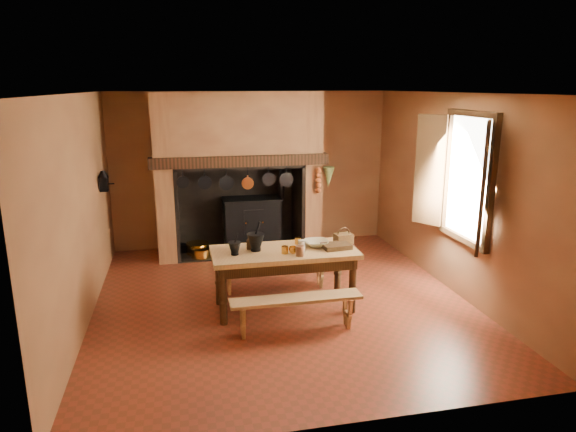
% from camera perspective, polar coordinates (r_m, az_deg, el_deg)
% --- Properties ---
extents(floor, '(5.50, 5.50, 0.00)m').
position_cam_1_polar(floor, '(7.21, -0.73, -9.34)').
color(floor, maroon).
rests_on(floor, ground).
extents(ceiling, '(5.50, 5.50, 0.00)m').
position_cam_1_polar(ceiling, '(6.61, -0.81, 13.50)').
color(ceiling, silver).
rests_on(ceiling, back_wall).
extents(back_wall, '(5.00, 0.02, 2.80)m').
position_cam_1_polar(back_wall, '(9.44, -4.07, 5.16)').
color(back_wall, '#9C693E').
rests_on(back_wall, floor).
extents(wall_left, '(0.02, 5.50, 2.80)m').
position_cam_1_polar(wall_left, '(6.75, -22.04, 0.48)').
color(wall_left, '#9C693E').
rests_on(wall_left, floor).
extents(wall_right, '(0.02, 5.50, 2.80)m').
position_cam_1_polar(wall_right, '(7.66, 17.92, 2.36)').
color(wall_right, '#9C693E').
rests_on(wall_right, floor).
extents(wall_front, '(5.00, 0.02, 2.80)m').
position_cam_1_polar(wall_front, '(4.22, 6.67, -6.48)').
color(wall_front, '#9C693E').
rests_on(wall_front, floor).
extents(chimney_breast, '(2.95, 0.96, 2.80)m').
position_cam_1_polar(chimney_breast, '(8.91, -5.64, 7.26)').
color(chimney_breast, '#9C693E').
rests_on(chimney_breast, floor).
extents(iron_range, '(1.12, 0.55, 1.60)m').
position_cam_1_polar(iron_range, '(9.33, -3.97, -0.70)').
color(iron_range, black).
rests_on(iron_range, floor).
extents(hearth_pans, '(0.51, 0.62, 0.20)m').
position_cam_1_polar(hearth_pans, '(9.14, -10.00, -3.75)').
color(hearth_pans, gold).
rests_on(hearth_pans, floor).
extents(hanging_pans, '(1.92, 0.29, 0.27)m').
position_cam_1_polar(hanging_pans, '(8.48, -5.44, 3.83)').
color(hanging_pans, black).
rests_on(hanging_pans, chimney_breast).
extents(onion_string, '(0.12, 0.10, 0.46)m').
position_cam_1_polar(onion_string, '(8.72, 3.37, 3.96)').
color(onion_string, '#AE4C20').
rests_on(onion_string, chimney_breast).
extents(herb_bunch, '(0.20, 0.20, 0.35)m').
position_cam_1_polar(herb_bunch, '(8.76, 4.51, 4.32)').
color(herb_bunch, '#4A5528').
rests_on(herb_bunch, chimney_breast).
extents(window, '(0.39, 1.75, 1.76)m').
position_cam_1_polar(window, '(7.19, 18.63, 4.01)').
color(window, white).
rests_on(window, wall_right).
extents(wall_coffee_mill, '(0.23, 0.16, 0.31)m').
position_cam_1_polar(wall_coffee_mill, '(8.22, -19.82, 3.82)').
color(wall_coffee_mill, black).
rests_on(wall_coffee_mill, wall_left).
extents(work_table, '(1.89, 0.84, 0.82)m').
position_cam_1_polar(work_table, '(6.72, -0.41, -4.83)').
color(work_table, tan).
rests_on(work_table, floor).
extents(bench_front, '(1.59, 0.28, 0.45)m').
position_cam_1_polar(bench_front, '(6.22, 0.92, -9.96)').
color(bench_front, tan).
rests_on(bench_front, floor).
extents(bench_back, '(1.66, 0.29, 0.47)m').
position_cam_1_polar(bench_back, '(7.44, -1.42, -5.70)').
color(bench_back, tan).
rests_on(bench_back, floor).
extents(mortar_large, '(0.23, 0.23, 0.39)m').
position_cam_1_polar(mortar_large, '(6.62, -3.61, -2.81)').
color(mortar_large, black).
rests_on(mortar_large, work_table).
extents(mortar_small, '(0.17, 0.17, 0.28)m').
position_cam_1_polar(mortar_small, '(6.50, -5.94, -3.52)').
color(mortar_small, black).
rests_on(mortar_small, work_table).
extents(coffee_grinder, '(0.19, 0.16, 0.20)m').
position_cam_1_polar(coffee_grinder, '(6.74, -3.98, -3.00)').
color(coffee_grinder, '#372211').
rests_on(coffee_grinder, work_table).
extents(brass_mug_a, '(0.10, 0.10, 0.10)m').
position_cam_1_polar(brass_mug_a, '(6.53, -0.35, -3.78)').
color(brass_mug_a, gold).
rests_on(brass_mug_a, work_table).
extents(brass_mug_b, '(0.09, 0.09, 0.09)m').
position_cam_1_polar(brass_mug_b, '(6.91, 1.10, -2.76)').
color(brass_mug_b, gold).
rests_on(brass_mug_b, work_table).
extents(mixing_bowl, '(0.34, 0.34, 0.08)m').
position_cam_1_polar(mixing_bowl, '(6.84, 3.19, -3.03)').
color(mixing_bowl, beige).
rests_on(mixing_bowl, work_table).
extents(stoneware_crock, '(0.11, 0.11, 0.13)m').
position_cam_1_polar(stoneware_crock, '(6.43, 1.32, -3.89)').
color(stoneware_crock, brown).
rests_on(stoneware_crock, work_table).
extents(glass_jar, '(0.11, 0.11, 0.16)m').
position_cam_1_polar(glass_jar, '(6.57, 1.51, -3.38)').
color(glass_jar, beige).
rests_on(glass_jar, work_table).
extents(wicker_basket, '(0.26, 0.20, 0.22)m').
position_cam_1_polar(wicker_basket, '(6.98, 6.18, -2.45)').
color(wicker_basket, '#4B3216').
rests_on(wicker_basket, work_table).
extents(wooden_tray, '(0.39, 0.30, 0.06)m').
position_cam_1_polar(wooden_tray, '(6.77, 5.38, -3.35)').
color(wooden_tray, '#372211').
rests_on(wooden_tray, work_table).
extents(brass_cup, '(0.14, 0.14, 0.09)m').
position_cam_1_polar(brass_cup, '(6.53, 0.59, -3.80)').
color(brass_cup, gold).
rests_on(brass_cup, work_table).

